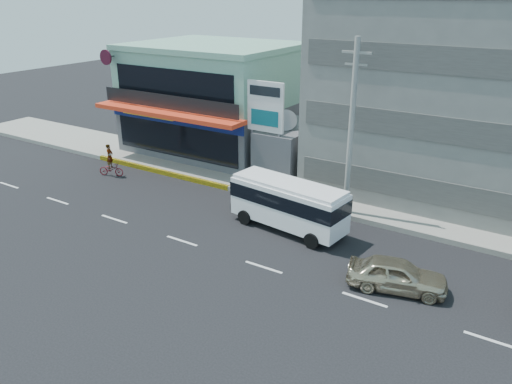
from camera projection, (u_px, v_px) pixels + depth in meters
ground at (182, 241)px, 26.02m from camera, size 120.00×120.00×0.00m
sidewalk at (343, 198)px, 30.96m from camera, size 70.00×5.00×0.30m
shop_building at (215, 101)px, 39.39m from camera, size 12.40×11.70×8.00m
concrete_building at (463, 81)px, 30.22m from camera, size 16.00×12.00×14.00m
gap_structure at (292, 151)px, 34.78m from camera, size 3.00×6.00×3.50m
satellite_dish at (286, 128)px, 33.30m from camera, size 1.50×1.50×0.15m
billboard at (265, 113)px, 31.63m from camera, size 2.60×0.18×6.90m
utility_pole_near at (351, 130)px, 26.93m from camera, size 1.60×0.30×10.00m
minibus at (288, 202)px, 26.71m from camera, size 6.74×2.94×2.73m
sedan at (397, 275)px, 21.58m from camera, size 4.54×2.69×1.45m
motorcycle_rider at (111, 165)px, 34.86m from camera, size 1.89×1.21×2.29m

